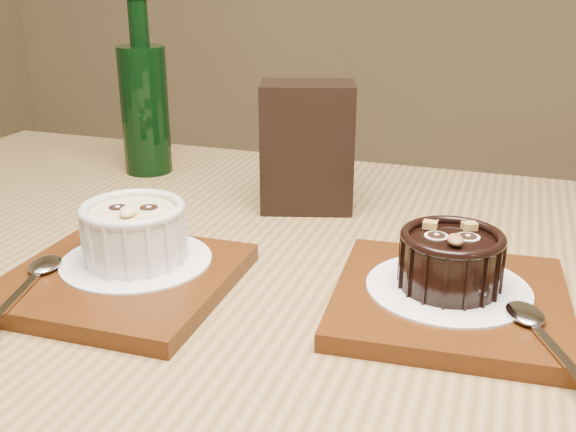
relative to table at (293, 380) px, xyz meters
name	(u,v)px	position (x,y,z in m)	size (l,w,h in m)	color
table	(293,380)	(0.00, 0.00, 0.00)	(1.21, 0.82, 0.75)	brown
tray_left	(122,279)	(-0.14, -0.04, 0.10)	(0.18, 0.18, 0.01)	#4B250C
doily_left	(137,260)	(-0.14, -0.02, 0.11)	(0.13, 0.13, 0.00)	white
ramekin_white	(134,230)	(-0.14, -0.02, 0.14)	(0.09, 0.09, 0.05)	silver
spoon_left	(27,283)	(-0.19, -0.09, 0.11)	(0.03, 0.13, 0.01)	silver
tray_right	(450,301)	(0.13, 0.01, 0.10)	(0.18, 0.18, 0.01)	#4B250C
doily_right	(448,288)	(0.13, 0.01, 0.11)	(0.13, 0.13, 0.00)	white
ramekin_dark	(451,258)	(0.13, 0.01, 0.13)	(0.08, 0.08, 0.05)	black
spoon_right	(547,338)	(0.20, -0.05, 0.11)	(0.03, 0.13, 0.01)	silver
condiment_stand	(307,147)	(-0.05, 0.20, 0.16)	(0.10, 0.06, 0.14)	black
green_bottle	(145,105)	(-0.28, 0.27, 0.18)	(0.06, 0.06, 0.23)	black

